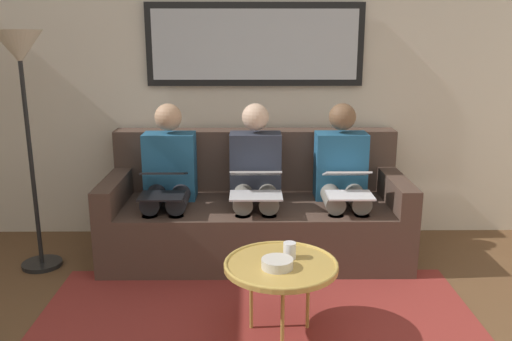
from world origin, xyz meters
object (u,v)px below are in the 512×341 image
at_px(cup, 290,250).
at_px(laptop_white, 348,183).
at_px(bowl, 277,263).
at_px(standing_lamp, 22,75).
at_px(laptop_black, 163,183).
at_px(person_middle, 256,177).
at_px(couch, 255,212).
at_px(person_right, 169,177).
at_px(framed_mirror, 255,45).
at_px(laptop_silver, 256,183).
at_px(person_left, 342,177).
at_px(coffee_table, 281,266).

relative_size(cup, laptop_white, 0.24).
bearing_deg(bowl, standing_lamp, -31.23).
height_order(cup, laptop_black, laptop_black).
bearing_deg(person_middle, couch, -90.00).
relative_size(person_right, standing_lamp, 0.69).
height_order(framed_mirror, bowl, framed_mirror).
height_order(laptop_silver, person_right, person_right).
xyz_separation_m(framed_mirror, cup, (-0.18, 1.53, -1.06)).
height_order(laptop_silver, standing_lamp, standing_lamp).
bearing_deg(framed_mirror, bowl, 93.56).
xyz_separation_m(bowl, person_left, (-0.54, -1.20, 0.14)).
bearing_deg(person_middle, laptop_white, 159.84).
height_order(cup, person_left, person_left).
bearing_deg(bowl, person_middle, -85.09).
xyz_separation_m(person_right, laptop_black, (0.00, 0.24, 0.02)).
distance_m(laptop_silver, standing_lamp, 1.72).
distance_m(person_middle, laptop_black, 0.68).
height_order(couch, coffee_table, couch).
xyz_separation_m(coffee_table, laptop_black, (0.77, -0.91, 0.20)).
distance_m(framed_mirror, laptop_silver, 1.15).
relative_size(framed_mirror, laptop_silver, 4.40).
distance_m(person_left, laptop_silver, 0.68).
xyz_separation_m(person_right, standing_lamp, (0.91, 0.20, 0.76)).
relative_size(cup, person_right, 0.08).
bearing_deg(laptop_silver, cup, 101.82).
distance_m(framed_mirror, cup, 1.87).
bearing_deg(cup, person_right, -52.82).
relative_size(coffee_table, laptop_white, 1.64).
bearing_deg(standing_lamp, coffee_table, 150.45).
distance_m(person_right, standing_lamp, 1.20).
relative_size(coffee_table, person_right, 0.54).
xyz_separation_m(bowl, standing_lamp, (1.65, -1.00, 0.90)).
xyz_separation_m(couch, cup, (-0.18, 1.15, 0.18)).
bearing_deg(coffee_table, person_middle, -83.74).
bearing_deg(standing_lamp, cup, 153.05).
bearing_deg(couch, standing_lamp, 9.80).
xyz_separation_m(laptop_white, person_middle, (0.64, -0.24, -0.02)).
bearing_deg(laptop_silver, standing_lamp, -1.25).
bearing_deg(person_right, person_middle, 180.00).
height_order(couch, framed_mirror, framed_mirror).
bearing_deg(person_left, laptop_white, 90.00).
height_order(bowl, person_left, person_left).
distance_m(framed_mirror, person_left, 1.23).
distance_m(person_left, person_middle, 0.64).
distance_m(couch, standing_lamp, 1.90).
bearing_deg(bowl, laptop_black, -52.32).
bearing_deg(framed_mirror, person_left, 144.47).
xyz_separation_m(person_left, person_middle, (0.64, 0.00, 0.00)).
relative_size(couch, standing_lamp, 1.33).
relative_size(laptop_silver, laptop_black, 1.02).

